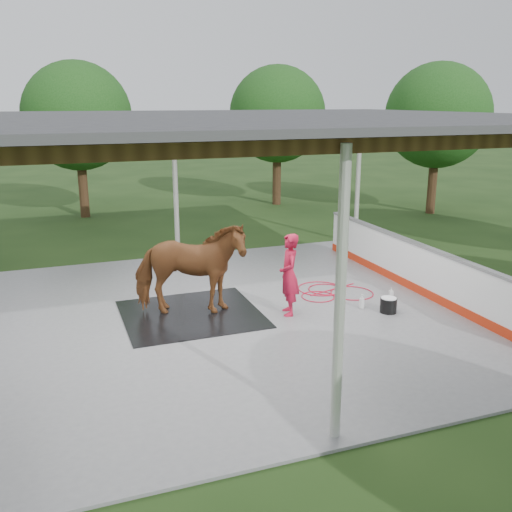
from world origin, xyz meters
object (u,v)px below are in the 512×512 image
object	(u,v)px
horse	(190,269)
wash_bucket	(388,305)
dasher_board	(416,268)
handler	(289,275)

from	to	relation	value
horse	wash_bucket	xyz separation A→B (m)	(3.93, -1.32, -0.83)
dasher_board	wash_bucket	bearing A→B (deg)	-143.60
handler	wash_bucket	size ratio (longest dim) A/B	4.88
dasher_board	handler	xyz separation A→B (m)	(-3.39, -0.37, 0.31)
dasher_board	handler	size ratio (longest dim) A/B	4.67
horse	handler	xyz separation A→B (m)	(1.93, -0.66, -0.14)
wash_bucket	horse	bearing A→B (deg)	161.46
handler	wash_bucket	world-z (taller)	handler
horse	wash_bucket	distance (m)	4.23
horse	handler	distance (m)	2.04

